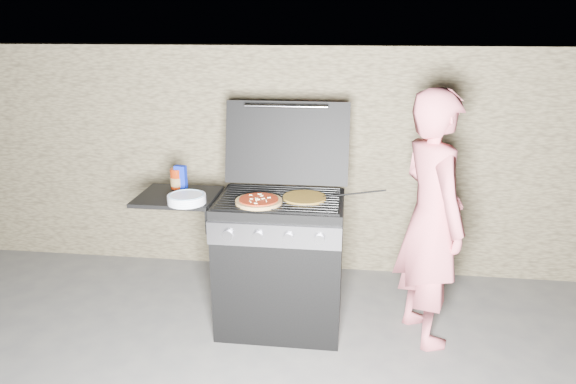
# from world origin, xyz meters

# --- Properties ---
(ground) EXTENTS (50.00, 50.00, 0.00)m
(ground) POSITION_xyz_m (0.00, 0.00, 0.00)
(ground) COLOR #4A4A4A
(stone_wall) EXTENTS (8.00, 0.35, 1.80)m
(stone_wall) POSITION_xyz_m (0.00, 1.05, 0.90)
(stone_wall) COLOR #837654
(stone_wall) RESTS_ON ground
(gas_grill) EXTENTS (1.34, 0.79, 0.91)m
(gas_grill) POSITION_xyz_m (-0.25, 0.00, 0.46)
(gas_grill) COLOR black
(gas_grill) RESTS_ON ground
(pizza_topped) EXTENTS (0.30, 0.30, 0.03)m
(pizza_topped) POSITION_xyz_m (-0.12, -0.12, 0.93)
(pizza_topped) COLOR gold
(pizza_topped) RESTS_ON gas_grill
(pizza_plain) EXTENTS (0.28, 0.28, 0.01)m
(pizza_plain) POSITION_xyz_m (0.15, -0.00, 0.92)
(pizza_plain) COLOR gold
(pizza_plain) RESTS_ON gas_grill
(sauce_jar) EXTENTS (0.11, 0.11, 0.14)m
(sauce_jar) POSITION_xyz_m (-0.72, 0.14, 0.97)
(sauce_jar) COLOR maroon
(sauce_jar) RESTS_ON gas_grill
(blue_carton) EXTENTS (0.08, 0.05, 0.16)m
(blue_carton) POSITION_xyz_m (-0.69, 0.13, 0.98)
(blue_carton) COLOR #0A1EA2
(blue_carton) RESTS_ON gas_grill
(plate_stack) EXTENTS (0.31, 0.31, 0.05)m
(plate_stack) POSITION_xyz_m (-0.56, -0.15, 0.93)
(plate_stack) COLOR white
(plate_stack) RESTS_ON gas_grill
(person) EXTENTS (0.57, 0.69, 1.61)m
(person) POSITION_xyz_m (0.94, -0.00, 0.81)
(person) COLOR #E36975
(person) RESTS_ON ground
(tongs) EXTENTS (0.39, 0.03, 0.08)m
(tongs) POSITION_xyz_m (0.46, 0.00, 0.95)
(tongs) COLOR black
(tongs) RESTS_ON gas_grill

